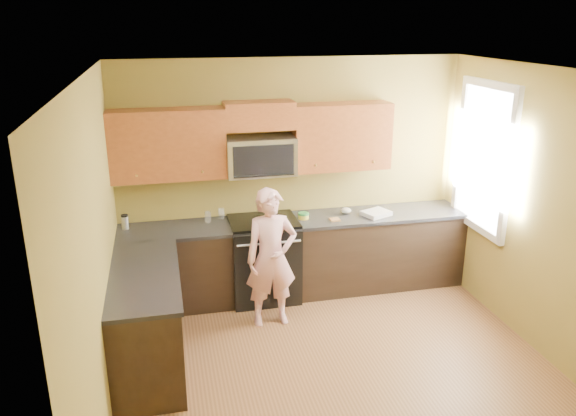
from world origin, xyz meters
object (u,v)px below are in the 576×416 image
object	(u,v)px
microwave	(261,174)
butter_tub	(304,219)
stove	(264,259)
travel_mug	(126,229)
frying_pan	(278,227)
woman	(271,258)

from	to	relation	value
microwave	butter_tub	world-z (taller)	microwave
stove	butter_tub	xyz separation A→B (m)	(0.47, 0.02, 0.45)
stove	microwave	xyz separation A→B (m)	(0.00, 0.12, 0.97)
butter_tub	microwave	bearing A→B (deg)	167.40
travel_mug	stove	bearing A→B (deg)	-4.98
frying_pan	travel_mug	bearing A→B (deg)	159.06
woman	frying_pan	distance (m)	0.43
butter_tub	travel_mug	bearing A→B (deg)	176.77
stove	travel_mug	bearing A→B (deg)	175.02
butter_tub	travel_mug	distance (m)	1.98
stove	woman	size ratio (longest dim) A/B	0.64
woman	frying_pan	world-z (taller)	woman
stove	frying_pan	world-z (taller)	frying_pan
frying_pan	butter_tub	distance (m)	0.45
microwave	frying_pan	distance (m)	0.64
microwave	stove	bearing A→B (deg)	-90.00
stove	butter_tub	distance (m)	0.65
frying_pan	butter_tub	xyz separation A→B (m)	(0.36, 0.27, -0.03)
frying_pan	stove	bearing A→B (deg)	106.16
microwave	butter_tub	distance (m)	0.72
microwave	butter_tub	bearing A→B (deg)	-12.60
stove	frying_pan	xyz separation A→B (m)	(0.11, -0.26, 0.47)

